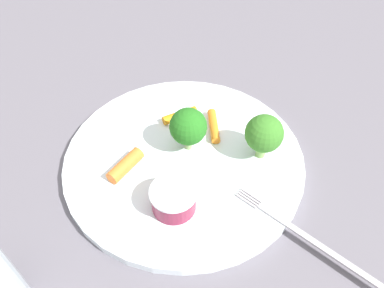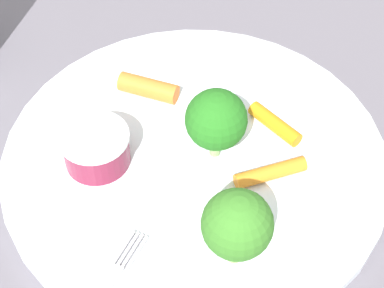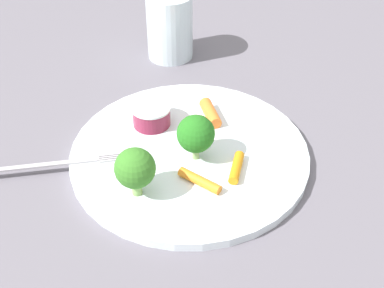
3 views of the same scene
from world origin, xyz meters
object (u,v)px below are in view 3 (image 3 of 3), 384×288
object	(u,v)px
broccoli_floret_1	(135,169)
carrot_stick_1	(236,168)
carrot_stick_0	(200,181)
carrot_stick_2	(210,113)
sauce_cup	(151,115)
fork	(43,165)
broccoli_floret_0	(196,134)
plate	(190,154)
drinking_glass	(170,26)

from	to	relation	value
broccoli_floret_1	carrot_stick_1	xyz separation A→B (m)	(0.10, 0.07, -0.03)
carrot_stick_0	carrot_stick_2	bearing A→B (deg)	99.97
sauce_cup	fork	size ratio (longest dim) A/B	0.29
carrot_stick_0	fork	size ratio (longest dim) A/B	0.31
carrot_stick_0	carrot_stick_1	size ratio (longest dim) A/B	1.14
broccoli_floret_1	carrot_stick_1	bearing A→B (deg)	34.55
carrot_stick_0	sauce_cup	bearing A→B (deg)	135.47
broccoli_floret_0	fork	distance (m)	0.19
plate	fork	world-z (taller)	fork
broccoli_floret_0	fork	bearing A→B (deg)	-158.08
broccoli_floret_0	broccoli_floret_1	world-z (taller)	same
sauce_cup	broccoli_floret_1	distance (m)	0.13
sauce_cup	carrot_stick_0	world-z (taller)	sauce_cup
drinking_glass	sauce_cup	bearing A→B (deg)	-78.23
sauce_cup	carrot_stick_1	distance (m)	0.14
sauce_cup	carrot_stick_1	bearing A→B (deg)	-24.12
plate	fork	size ratio (longest dim) A/B	1.67
carrot_stick_2	drinking_glass	size ratio (longest dim) A/B	0.48
plate	broccoli_floret_1	bearing A→B (deg)	-111.43
carrot_stick_1	carrot_stick_2	world-z (taller)	carrot_stick_2
broccoli_floret_1	drinking_glass	bearing A→B (deg)	102.30
plate	drinking_glass	size ratio (longest dim) A/B	2.86
fork	plate	bearing A→B (deg)	26.44
drinking_glass	plate	bearing A→B (deg)	-65.76
drinking_glass	carrot_stick_0	bearing A→B (deg)	-64.99
broccoli_floret_1	carrot_stick_1	size ratio (longest dim) A/B	1.28
carrot_stick_2	fork	xyz separation A→B (m)	(-0.17, -0.16, -0.01)
carrot_stick_0	carrot_stick_1	xyz separation A→B (m)	(0.04, 0.03, 0.00)
broccoli_floret_0	carrot_stick_2	size ratio (longest dim) A/B	1.21
carrot_stick_2	fork	size ratio (longest dim) A/B	0.28
plate	carrot_stick_0	distance (m)	0.06
sauce_cup	carrot_stick_0	size ratio (longest dim) A/B	0.95
plate	broccoli_floret_0	xyz separation A→B (m)	(0.01, -0.01, 0.04)
carrot_stick_1	drinking_glass	xyz separation A→B (m)	(-0.17, 0.26, 0.04)
broccoli_floret_1	plate	bearing A→B (deg)	68.57
broccoli_floret_0	carrot_stick_0	distance (m)	0.06
carrot_stick_0	broccoli_floret_0	bearing A→B (deg)	112.27
plate	drinking_glass	bearing A→B (deg)	114.24
broccoli_floret_1	sauce_cup	bearing A→B (deg)	103.12
carrot_stick_2	carrot_stick_0	bearing A→B (deg)	-80.03
fork	drinking_glass	bearing A→B (deg)	79.99
sauce_cup	drinking_glass	distance (m)	0.20
fork	drinking_glass	xyz separation A→B (m)	(0.06, 0.32, 0.04)
carrot_stick_0	fork	world-z (taller)	carrot_stick_0
plate	carrot_stick_1	bearing A→B (deg)	-17.23
sauce_cup	broccoli_floret_0	world-z (taller)	broccoli_floret_0
plate	broccoli_floret_0	size ratio (longest dim) A/B	4.91
carrot_stick_1	carrot_stick_2	bearing A→B (deg)	122.02
drinking_glass	fork	bearing A→B (deg)	-100.01
sauce_cup	fork	world-z (taller)	sauce_cup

